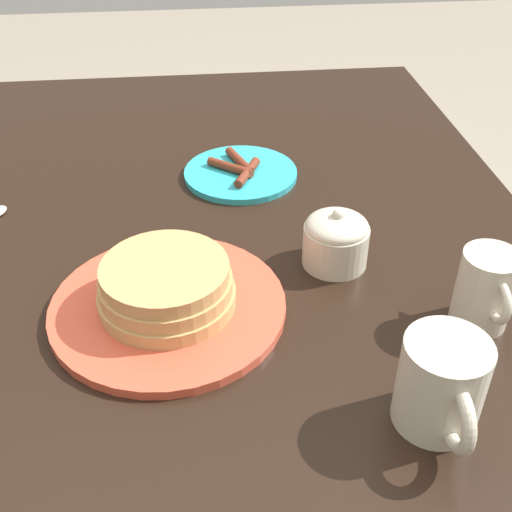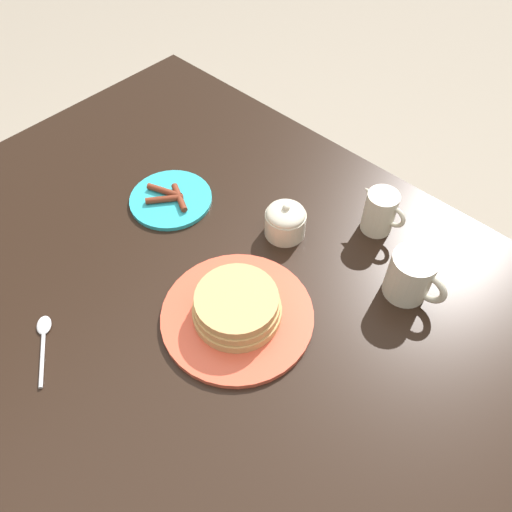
% 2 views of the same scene
% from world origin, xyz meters
% --- Properties ---
extents(dining_table, '(1.44, 0.99, 0.74)m').
position_xyz_m(dining_table, '(0.00, 0.00, 0.63)').
color(dining_table, black).
rests_on(dining_table, ground_plane).
extents(pancake_plate, '(0.28, 0.28, 0.07)m').
position_xyz_m(pancake_plate, '(0.06, -0.02, 0.76)').
color(pancake_plate, '#DB5138').
rests_on(pancake_plate, dining_table).
extents(side_plate_bacon, '(0.18, 0.18, 0.02)m').
position_xyz_m(side_plate_bacon, '(-0.26, 0.09, 0.74)').
color(side_plate_bacon, '#2DADBC').
rests_on(side_plate_bacon, dining_table).
extents(coffee_mug, '(0.12, 0.08, 0.10)m').
position_xyz_m(coffee_mug, '(0.25, 0.23, 0.78)').
color(coffee_mug, beige).
rests_on(coffee_mug, dining_table).
extents(creamer_pitcher, '(0.11, 0.06, 0.10)m').
position_xyz_m(creamer_pitcher, '(0.11, 0.33, 0.78)').
color(creamer_pitcher, beige).
rests_on(creamer_pitcher, dining_table).
extents(sugar_bowl, '(0.08, 0.08, 0.08)m').
position_xyz_m(sugar_bowl, '(-0.02, 0.19, 0.77)').
color(sugar_bowl, beige).
rests_on(sugar_bowl, dining_table).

